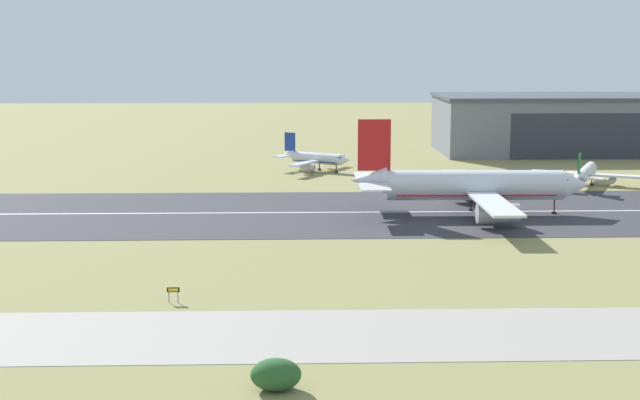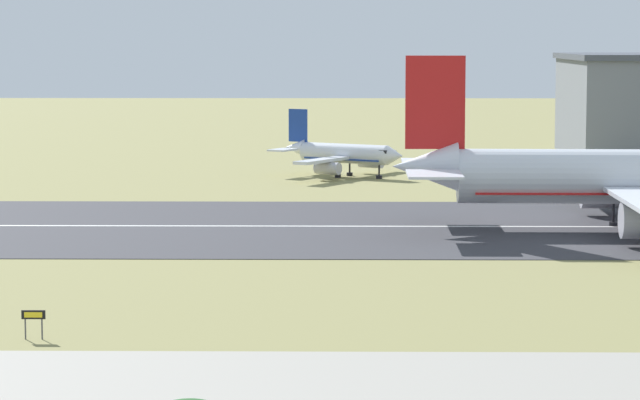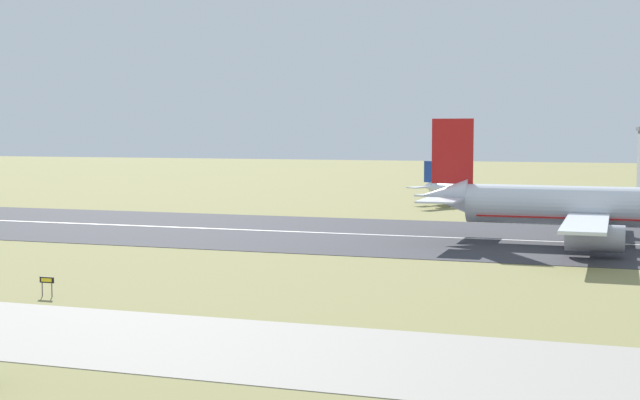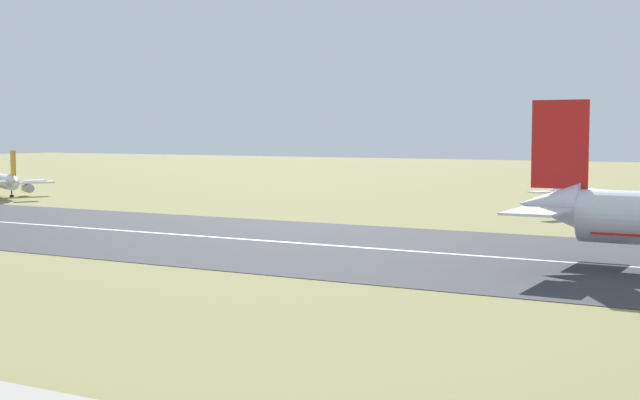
% 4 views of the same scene
% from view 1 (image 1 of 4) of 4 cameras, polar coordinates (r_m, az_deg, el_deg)
% --- Properties ---
extents(ground_plane, '(726.13, 726.13, 0.00)m').
position_cam_1_polar(ground_plane, '(111.54, -11.92, -5.78)').
color(ground_plane, olive).
extents(runway_strip, '(486.13, 44.67, 0.06)m').
position_cam_1_polar(runway_strip, '(161.24, -8.73, -0.85)').
color(runway_strip, '#333338').
rests_on(runway_strip, ground_plane).
extents(runway_centreline, '(437.52, 0.70, 0.01)m').
position_cam_1_polar(runway_centreline, '(161.23, -8.73, -0.83)').
color(runway_centreline, silver).
rests_on(runway_centreline, runway_strip).
extents(taxiway_road, '(364.60, 17.10, 0.05)m').
position_cam_1_polar(taxiway_road, '(95.63, -13.70, -8.49)').
color(taxiway_road, gray).
rests_on(taxiway_road, ground_plane).
extents(hangar_building, '(80.31, 33.41, 16.08)m').
position_cam_1_polar(hangar_building, '(260.95, 16.37, 4.71)').
color(hangar_building, slate).
rests_on(hangar_building, ground_plane).
extents(airplane_landing, '(42.45, 49.65, 16.98)m').
position_cam_1_polar(airplane_landing, '(159.87, 9.71, 0.87)').
color(airplane_landing, silver).
rests_on(airplane_landing, ground_plane).
extents(airplane_parked_centre, '(18.81, 21.83, 8.93)m').
position_cam_1_polar(airplane_parked_centre, '(212.75, -0.26, 2.67)').
color(airplane_parked_centre, silver).
rests_on(airplane_parked_centre, ground_plane).
extents(airplane_parked_far_east, '(22.24, 24.61, 7.99)m').
position_cam_1_polar(airplane_parked_far_east, '(199.74, 16.61, 1.67)').
color(airplane_parked_far_east, white).
rests_on(airplane_parked_far_east, ground_plane).
extents(shrub_clump, '(4.46, 3.97, 2.85)m').
position_cam_1_polar(shrub_clump, '(79.22, -2.93, -11.08)').
color(shrub_clump, '#285628').
rests_on(shrub_clump, ground_plane).
extents(runway_sign, '(1.49, 0.13, 1.85)m').
position_cam_1_polar(runway_sign, '(105.79, -9.37, -5.78)').
color(runway_sign, '#4C4C51').
rests_on(runway_sign, ground_plane).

